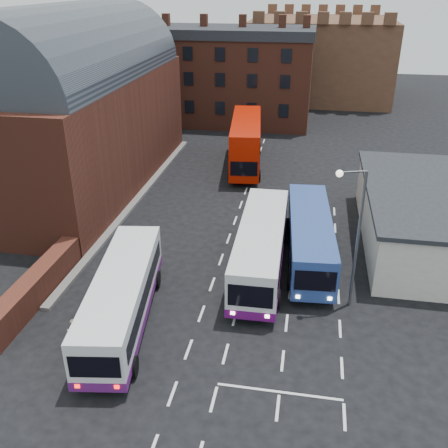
% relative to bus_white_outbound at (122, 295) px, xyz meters
% --- Properties ---
extents(ground, '(180.00, 180.00, 0.00)m').
position_rel_bus_white_outbound_xyz_m(ground, '(4.14, -0.82, -1.90)').
color(ground, black).
extents(railway_station, '(12.00, 28.00, 16.00)m').
position_rel_bus_white_outbound_xyz_m(railway_station, '(-11.36, 20.18, 5.73)').
color(railway_station, '#602B1E').
rests_on(railway_station, ground).
extents(forecourt_wall, '(1.20, 10.00, 1.80)m').
position_rel_bus_white_outbound_xyz_m(forecourt_wall, '(-6.06, 1.18, -1.00)').
color(forecourt_wall, '#602B1E').
rests_on(forecourt_wall, ground).
extents(cream_building, '(10.40, 16.40, 4.25)m').
position_rel_bus_white_outbound_xyz_m(cream_building, '(19.14, 13.18, 0.25)').
color(cream_building, beige).
rests_on(cream_building, ground).
extents(brick_terrace, '(22.00, 10.00, 11.00)m').
position_rel_bus_white_outbound_xyz_m(brick_terrace, '(-1.86, 45.18, 3.60)').
color(brick_terrace, brown).
rests_on(brick_terrace, ground).
extents(castle_keep, '(22.00, 22.00, 12.00)m').
position_rel_bus_white_outbound_xyz_m(castle_keep, '(10.14, 65.18, 4.10)').
color(castle_keep, brown).
rests_on(castle_keep, ground).
extents(bus_white_outbound, '(4.44, 12.09, 3.22)m').
position_rel_bus_white_outbound_xyz_m(bus_white_outbound, '(0.00, 0.00, 0.00)').
color(bus_white_outbound, silver).
rests_on(bus_white_outbound, ground).
extents(bus_white_inbound, '(3.31, 12.53, 3.41)m').
position_rel_bus_white_outbound_xyz_m(bus_white_inbound, '(7.00, 6.97, 0.11)').
color(bus_white_inbound, silver).
rests_on(bus_white_inbound, ground).
extents(bus_blue, '(3.69, 12.16, 3.27)m').
position_rel_bus_white_outbound_xyz_m(bus_blue, '(10.14, 9.04, 0.03)').
color(bus_blue, navy).
rests_on(bus_blue, ground).
extents(bus_red_double, '(4.20, 12.71, 4.99)m').
position_rel_bus_white_outbound_xyz_m(bus_red_double, '(3.20, 27.30, 0.75)').
color(bus_red_double, '#B91502').
rests_on(bus_red_double, ground).
extents(street_lamp, '(1.70, 0.74, 8.70)m').
position_rel_bus_white_outbound_xyz_m(street_lamp, '(12.45, 3.95, 3.34)').
color(street_lamp, '#505255').
rests_on(street_lamp, ground).
extents(pedestrian_red, '(0.72, 0.56, 1.74)m').
position_rel_bus_white_outbound_xyz_m(pedestrian_red, '(-1.65, -2.94, -1.04)').
color(pedestrian_red, maroon).
rests_on(pedestrian_red, ground).
extents(pedestrian_beige, '(0.79, 0.63, 1.59)m').
position_rel_bus_white_outbound_xyz_m(pedestrian_beige, '(-1.97, -2.23, -1.11)').
color(pedestrian_beige, tan).
rests_on(pedestrian_beige, ground).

